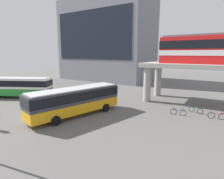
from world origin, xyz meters
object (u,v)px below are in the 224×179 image
station_building (107,41)px  bicycle_green (196,110)px  bus_secondary (16,85)px  bicycle_red (217,116)px  bus_main (75,99)px  bicycle_blue (178,112)px

station_building → bicycle_green: bearing=-36.7°
bus_secondary → bicycle_red: 28.73m
bicycle_red → bus_secondary: bearing=-168.1°
bicycle_green → bus_main: bearing=-143.4°
bus_main → bicycle_blue: bus_main is taller
bus_secondary → bicycle_green: bus_secondary is taller
station_building → bus_main: size_ratio=2.11×
station_building → bicycle_blue: size_ratio=13.34×
station_building → bicycle_green: (25.97, -19.36, -9.98)m
bus_main → bicycle_blue: 11.97m
bus_main → bicycle_blue: (9.87, 6.56, -1.63)m
bicycle_blue → bicycle_red: 3.96m
bicycle_blue → bicycle_green: size_ratio=1.03×
station_building → bicycle_red: (28.25, -20.40, -9.98)m
bus_main → bus_secondary: size_ratio=1.04×
bus_main → bicycle_blue: size_ratio=6.33×
bicycle_red → bicycle_green: same height
bicycle_blue → bus_secondary: bearing=-168.3°
bicycle_red → station_building: bearing=144.2°
bus_main → bicycle_red: 15.72m
bus_main → bicycle_green: 14.36m
station_building → bus_secondary: size_ratio=2.18×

